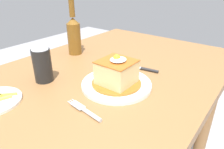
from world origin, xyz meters
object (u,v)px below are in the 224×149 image
Objects in this scene: main_plate at (116,84)px; beer_bottle_amber at (74,34)px; fork at (87,112)px; knife at (144,69)px; soda_can at (42,65)px.

beer_bottle_amber reaches higher than main_plate.
knife is (0.36, 0.02, 0.00)m from fork.
knife is 1.34× the size of soda_can.
knife is at bearing -38.84° from soda_can.
soda_can reaches higher than fork.
beer_bottle_amber is at bearing 24.55° from soda_can.
main_plate reaches higher than fork.
soda_can is (-0.13, 0.24, 0.05)m from main_plate.
fork is 0.86× the size of knife.
fork is (-0.18, -0.03, -0.00)m from main_plate.
fork is at bearing -100.61° from soda_can.
soda_can is at bearing 79.39° from fork.
beer_bottle_amber is at bearing 68.51° from main_plate.
fork is 0.53× the size of beer_bottle_amber.
soda_can is 0.47× the size of beer_bottle_amber.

